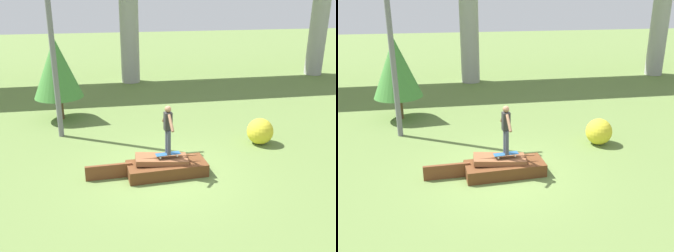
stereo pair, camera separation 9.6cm
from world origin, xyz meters
The scene contains 8 objects.
ground_plane centered at (0.00, 0.00, 0.00)m, with size 80.00×80.00×0.00m, color olive.
scrap_pile centered at (-0.03, 0.01, 0.24)m, with size 2.46×1.12×0.60m.
scrap_plank_loose centered at (-1.75, 0.05, 0.23)m, with size 1.40×0.16×0.45m.
skateboard centered at (0.04, 0.00, 0.68)m, with size 0.78×0.31×0.09m.
skater centered at (0.04, 0.00, 1.55)m, with size 0.24×1.02×1.50m.
utility_pole centered at (-3.45, 3.87, 4.13)m, with size 1.30×0.20×8.01m.
tree_behind_left centered at (-3.61, 5.96, 2.24)m, with size 2.06×2.06×3.51m.
bush_yellow_flowering centered at (3.78, 1.78, 0.48)m, with size 0.95×0.95×0.95m.
Camera 1 is at (-1.82, -10.11, 5.37)m, focal length 40.00 mm.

